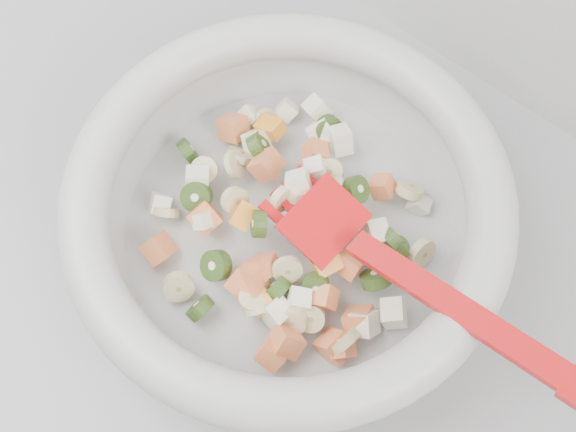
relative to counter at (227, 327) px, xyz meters
The scene contains 2 objects.
counter is the anchor object (origin of this frame).
mixing_bowl 0.52m from the counter, 13.48° to the left, with size 0.45×0.37×0.12m.
Camera 1 is at (0.26, 1.28, 1.50)m, focal length 45.00 mm.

